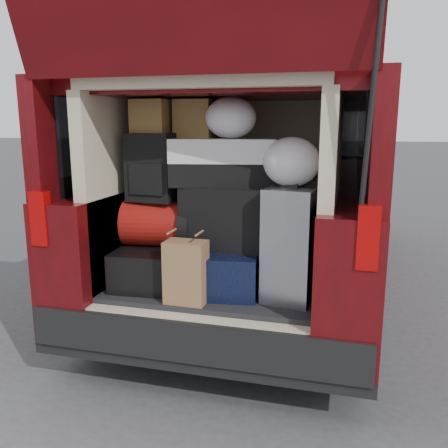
{
  "coord_description": "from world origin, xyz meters",
  "views": [
    {
      "loc": [
        0.77,
        -2.52,
        1.53
      ],
      "look_at": [
        0.04,
        0.2,
        0.93
      ],
      "focal_mm": 38.0,
      "sensor_mm": 36.0,
      "label": 1
    }
  ],
  "objects_px": {
    "black_hardshell": "(157,264)",
    "silver_roller": "(294,242)",
    "red_duffel": "(159,223)",
    "twotone_duffel": "(224,162)",
    "backpack": "(152,167)",
    "navy_hardshell": "(220,267)",
    "black_soft_case": "(227,217)",
    "kraft_bag": "(186,272)"
  },
  "relations": [
    {
      "from": "silver_roller",
      "to": "kraft_bag",
      "type": "distance_m",
      "value": 0.63
    },
    {
      "from": "black_hardshell",
      "to": "twotone_duffel",
      "type": "distance_m",
      "value": 0.76
    },
    {
      "from": "navy_hardshell",
      "to": "backpack",
      "type": "bearing_deg",
      "value": 171.85
    },
    {
      "from": "navy_hardshell",
      "to": "kraft_bag",
      "type": "relative_size",
      "value": 1.61
    },
    {
      "from": "black_hardshell",
      "to": "black_soft_case",
      "type": "height_order",
      "value": "black_soft_case"
    },
    {
      "from": "backpack",
      "to": "twotone_duffel",
      "type": "distance_m",
      "value": 0.44
    },
    {
      "from": "backpack",
      "to": "silver_roller",
      "type": "bearing_deg",
      "value": 1.67
    },
    {
      "from": "twotone_duffel",
      "to": "navy_hardshell",
      "type": "bearing_deg",
      "value": -99.24
    },
    {
      "from": "black_hardshell",
      "to": "black_soft_case",
      "type": "xyz_separation_m",
      "value": [
        0.44,
        0.04,
        0.31
      ]
    },
    {
      "from": "black_hardshell",
      "to": "red_duffel",
      "type": "relative_size",
      "value": 1.36
    },
    {
      "from": "red_duffel",
      "to": "backpack",
      "type": "relative_size",
      "value": 1.04
    },
    {
      "from": "silver_roller",
      "to": "red_duffel",
      "type": "distance_m",
      "value": 0.84
    },
    {
      "from": "backpack",
      "to": "twotone_duffel",
      "type": "bearing_deg",
      "value": 13.96
    },
    {
      "from": "silver_roller",
      "to": "kraft_bag",
      "type": "height_order",
      "value": "silver_roller"
    },
    {
      "from": "silver_roller",
      "to": "red_duffel",
      "type": "bearing_deg",
      "value": -174.87
    },
    {
      "from": "kraft_bag",
      "to": "red_duffel",
      "type": "height_order",
      "value": "red_duffel"
    },
    {
      "from": "black_hardshell",
      "to": "backpack",
      "type": "bearing_deg",
      "value": 145.07
    },
    {
      "from": "twotone_duffel",
      "to": "silver_roller",
      "type": "bearing_deg",
      "value": -24.34
    },
    {
      "from": "black_hardshell",
      "to": "black_soft_case",
      "type": "relative_size",
      "value": 1.14
    },
    {
      "from": "navy_hardshell",
      "to": "twotone_duffel",
      "type": "bearing_deg",
      "value": 83.54
    },
    {
      "from": "backpack",
      "to": "red_duffel",
      "type": "bearing_deg",
      "value": 20.05
    },
    {
      "from": "backpack",
      "to": "kraft_bag",
      "type": "bearing_deg",
      "value": -39.42
    },
    {
      "from": "kraft_bag",
      "to": "twotone_duffel",
      "type": "height_order",
      "value": "twotone_duffel"
    },
    {
      "from": "black_soft_case",
      "to": "kraft_bag",
      "type": "bearing_deg",
      "value": -112.35
    },
    {
      "from": "kraft_bag",
      "to": "black_soft_case",
      "type": "relative_size",
      "value": 0.68
    },
    {
      "from": "kraft_bag",
      "to": "red_duffel",
      "type": "distance_m",
      "value": 0.46
    },
    {
      "from": "navy_hardshell",
      "to": "twotone_duffel",
      "type": "relative_size",
      "value": 0.92
    },
    {
      "from": "red_duffel",
      "to": "twotone_duffel",
      "type": "relative_size",
      "value": 0.7
    },
    {
      "from": "navy_hardshell",
      "to": "silver_roller",
      "type": "bearing_deg",
      "value": -11.48
    },
    {
      "from": "kraft_bag",
      "to": "backpack",
      "type": "bearing_deg",
      "value": 137.4
    },
    {
      "from": "black_soft_case",
      "to": "twotone_duffel",
      "type": "height_order",
      "value": "twotone_duffel"
    },
    {
      "from": "black_hardshell",
      "to": "red_duffel",
      "type": "height_order",
      "value": "red_duffel"
    },
    {
      "from": "red_duffel",
      "to": "black_hardshell",
      "type": "bearing_deg",
      "value": -122.73
    },
    {
      "from": "black_hardshell",
      "to": "twotone_duffel",
      "type": "xyz_separation_m",
      "value": [
        0.41,
        0.09,
        0.64
      ]
    },
    {
      "from": "black_soft_case",
      "to": "twotone_duffel",
      "type": "distance_m",
      "value": 0.33
    },
    {
      "from": "silver_roller",
      "to": "kraft_bag",
      "type": "relative_size",
      "value": 1.82
    },
    {
      "from": "kraft_bag",
      "to": "black_soft_case",
      "type": "height_order",
      "value": "black_soft_case"
    },
    {
      "from": "silver_roller",
      "to": "backpack",
      "type": "xyz_separation_m",
      "value": [
        -0.87,
        0.04,
        0.4
      ]
    },
    {
      "from": "navy_hardshell",
      "to": "kraft_bag",
      "type": "xyz_separation_m",
      "value": [
        -0.12,
        -0.29,
        0.05
      ]
    },
    {
      "from": "kraft_bag",
      "to": "twotone_duffel",
      "type": "bearing_deg",
      "value": 73.87
    },
    {
      "from": "black_hardshell",
      "to": "silver_roller",
      "type": "distance_m",
      "value": 0.88
    },
    {
      "from": "black_hardshell",
      "to": "navy_hardshell",
      "type": "xyz_separation_m",
      "value": [
        0.41,
        0.01,
        0.01
      ]
    }
  ]
}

